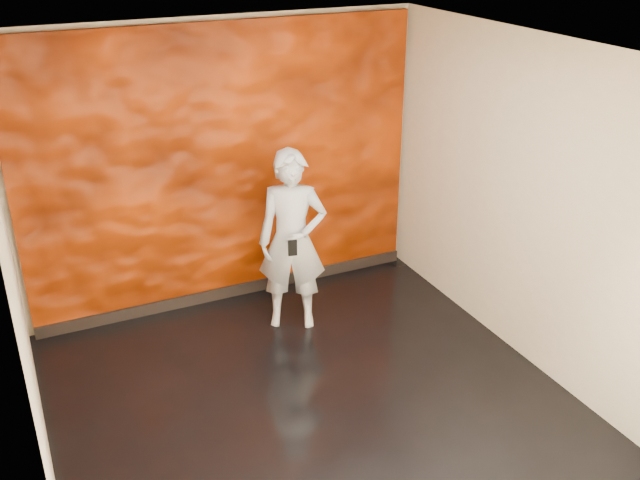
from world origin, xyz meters
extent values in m
cube|color=black|center=(0.00, 0.00, -0.01)|extent=(4.00, 4.00, 0.01)
cube|color=#C5B39A|center=(0.00, 2.00, 1.40)|extent=(4.00, 0.02, 2.80)
cube|color=#C5B39A|center=(0.00, -2.00, 1.40)|extent=(4.00, 0.02, 2.80)
cube|color=#C5B39A|center=(-2.00, 0.00, 1.40)|extent=(0.02, 4.00, 2.80)
cube|color=#C5B39A|center=(2.00, 0.00, 1.40)|extent=(0.02, 4.00, 2.80)
cube|color=white|center=(0.00, 0.00, 2.80)|extent=(4.00, 4.00, 0.01)
cube|color=#CF3C03|center=(0.00, 1.96, 1.38)|extent=(3.90, 0.06, 2.75)
cube|color=black|center=(0.00, 1.92, 0.06)|extent=(3.90, 0.04, 0.12)
imported|color=#92969F|center=(0.36, 1.18, 0.87)|extent=(0.75, 0.64, 1.74)
cube|color=black|center=(0.25, 0.92, 0.93)|extent=(0.08, 0.03, 0.15)
camera|label=1|loc=(-1.94, -4.31, 3.65)|focal=40.00mm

